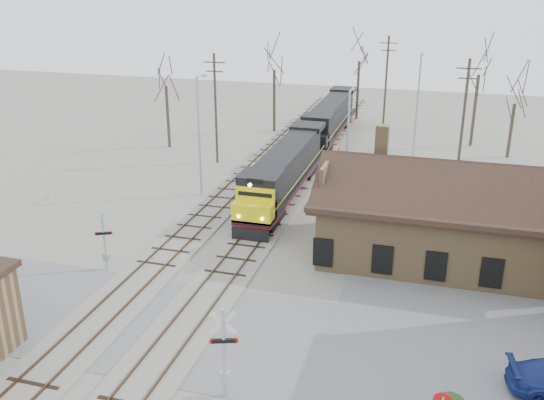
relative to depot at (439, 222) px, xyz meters
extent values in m
plane|color=gray|center=(-11.99, -12.00, -2.41)|extent=(140.00, 140.00, 0.00)
cube|color=slate|center=(-11.99, -12.00, -2.39)|extent=(60.00, 9.00, 0.03)
cube|color=gray|center=(-11.99, 3.00, -2.35)|extent=(3.40, 90.00, 0.12)
cube|color=#473323|center=(-12.71, 3.00, -2.24)|extent=(0.08, 90.00, 0.14)
cube|color=#473323|center=(-11.27, 3.00, -2.24)|extent=(0.08, 90.00, 0.14)
cube|color=gray|center=(-16.49, 3.00, -2.35)|extent=(3.40, 90.00, 0.12)
cube|color=#473323|center=(-17.21, 3.00, -2.24)|extent=(0.08, 90.00, 0.14)
cube|color=#473323|center=(-15.77, 3.00, -2.24)|extent=(0.08, 90.00, 0.14)
cube|color=#94734C|center=(0.01, 0.00, -0.41)|extent=(14.00, 8.00, 4.00)
cube|color=black|center=(0.01, 0.00, 1.69)|extent=(15.20, 9.20, 0.30)
cube|color=black|center=(0.01, -2.30, 2.69)|extent=(15.00, 4.71, 2.66)
cube|color=black|center=(0.01, 2.30, 2.69)|extent=(15.00, 4.71, 2.66)
cube|color=#94734C|center=(-3.99, 1.50, 4.39)|extent=(0.80, 0.80, 2.20)
cube|color=black|center=(-11.99, 2.17, -1.91)|extent=(2.27, 3.63, 0.91)
cube|color=black|center=(-11.99, 13.98, -1.91)|extent=(2.27, 3.63, 0.91)
cube|color=black|center=(-11.99, 8.07, -1.18)|extent=(2.72, 18.16, 0.32)
cube|color=maroon|center=(-11.99, 8.07, -1.38)|extent=(2.74, 18.16, 0.11)
cube|color=black|center=(-11.99, 9.21, 0.23)|extent=(2.36, 13.17, 2.54)
cube|color=black|center=(-11.99, 1.35, 0.23)|extent=(2.72, 2.54, 2.54)
cube|color=yellow|center=(-11.99, -0.19, -0.55)|extent=(2.72, 1.63, 1.27)
cube|color=black|center=(-11.99, -1.11, -1.91)|extent=(2.54, 0.25, 0.91)
cylinder|color=#FFF2CC|center=(-11.99, -1.03, 1.59)|extent=(0.25, 0.10, 0.25)
cube|color=black|center=(-11.99, 20.83, -1.91)|extent=(2.27, 3.63, 0.91)
cube|color=black|center=(-11.99, 32.64, -1.91)|extent=(2.27, 3.63, 0.91)
cube|color=black|center=(-11.99, 26.74, -1.18)|extent=(2.72, 18.16, 0.32)
cube|color=maroon|center=(-11.99, 26.74, -1.38)|extent=(2.74, 18.16, 0.11)
cube|color=black|center=(-11.99, 27.87, 0.23)|extent=(2.36, 13.17, 2.54)
cube|color=black|center=(-11.99, 20.02, 0.23)|extent=(2.72, 2.54, 2.54)
cube|color=black|center=(-11.99, 18.47, -0.55)|extent=(2.72, 1.63, 1.27)
cube|color=black|center=(-11.99, 17.56, -1.91)|extent=(2.54, 0.25, 0.91)
cylinder|color=#A5A8AD|center=(-8.18, -16.31, -0.30)|extent=(0.15, 0.15, 4.22)
cube|color=silver|center=(-8.18, -16.31, 1.18)|extent=(1.06, 0.40, 1.10)
cube|color=silver|center=(-8.18, -16.31, 1.18)|extent=(1.06, 0.40, 1.10)
cube|color=black|center=(-8.18, -16.31, 0.34)|extent=(0.95, 0.45, 0.16)
cylinder|color=#B20C0C|center=(-8.63, -16.46, 0.34)|extent=(0.27, 0.16, 0.25)
cylinder|color=#B20C0C|center=(-7.74, -16.15, 0.34)|extent=(0.27, 0.16, 0.25)
cube|color=#A5A8AD|center=(-8.18, -16.31, -1.46)|extent=(0.42, 0.32, 0.53)
cylinder|color=#A5A8AD|center=(-19.10, -7.29, -0.57)|extent=(0.13, 0.13, 3.67)
cube|color=silver|center=(-19.10, -7.29, 0.71)|extent=(0.89, 0.43, 0.96)
cube|color=silver|center=(-19.10, -7.29, 0.71)|extent=(0.89, 0.43, 0.96)
cube|color=black|center=(-19.10, -7.29, -0.02)|extent=(0.82, 0.47, 0.14)
cylinder|color=#B20C0C|center=(-18.73, -7.12, -0.02)|extent=(0.23, 0.16, 0.22)
cylinder|color=#B20C0C|center=(-19.48, -7.46, -0.02)|extent=(0.23, 0.16, 0.22)
cube|color=#A5A8AD|center=(-19.10, -7.29, -1.58)|extent=(0.37, 0.28, 0.46)
cylinder|color=#A5A8AD|center=(-18.55, 6.40, 2.35)|extent=(0.18, 0.18, 9.52)
cylinder|color=#A5A8AD|center=(-18.55, 7.30, 7.01)|extent=(0.12, 1.80, 0.12)
cube|color=#A5A8AD|center=(-18.55, 8.10, 6.91)|extent=(0.25, 0.50, 0.12)
cylinder|color=#A5A8AD|center=(-7.64, 11.28, 1.67)|extent=(0.18, 0.18, 8.16)
cylinder|color=#A5A8AD|center=(-7.64, 12.18, 5.65)|extent=(0.12, 1.80, 0.12)
cube|color=#A5A8AD|center=(-7.64, 12.98, 5.55)|extent=(0.25, 0.50, 0.12)
cylinder|color=#A5A8AD|center=(-2.87, 22.45, 2.49)|extent=(0.18, 0.18, 9.79)
cylinder|color=#A5A8AD|center=(-2.87, 23.35, 7.29)|extent=(0.12, 1.80, 0.12)
cube|color=#A5A8AD|center=(-2.87, 24.15, 7.19)|extent=(0.25, 0.50, 0.12)
cylinder|color=#382D23|center=(-20.49, 15.10, 2.65)|extent=(0.24, 0.24, 10.12)
cube|color=#382D23|center=(-20.49, 15.10, 6.91)|extent=(2.00, 0.10, 0.10)
cube|color=#382D23|center=(-20.49, 15.10, 6.11)|extent=(1.60, 0.10, 0.10)
cylinder|color=#382D23|center=(-6.93, 33.03, 2.76)|extent=(0.24, 0.24, 10.33)
cube|color=#382D23|center=(-6.93, 33.03, 7.12)|extent=(2.00, 0.10, 0.10)
cube|color=#382D23|center=(-6.93, 33.03, 6.32)|extent=(1.60, 0.10, 0.10)
cylinder|color=#382D23|center=(1.24, 15.96, 2.77)|extent=(0.24, 0.24, 10.35)
cube|color=#382D23|center=(1.24, 15.96, 7.14)|extent=(2.00, 0.10, 0.10)
cube|color=#382D23|center=(1.24, 15.96, 6.34)|extent=(1.60, 0.10, 0.10)
cylinder|color=#382D23|center=(-27.17, 18.86, 0.72)|extent=(0.32, 0.32, 6.26)
cylinder|color=#382D23|center=(-18.60, 28.10, 1.02)|extent=(0.32, 0.32, 6.85)
cylinder|color=#382D23|center=(-10.49, 36.16, 1.10)|extent=(0.32, 0.32, 7.01)
cylinder|color=#382D23|center=(2.61, 27.91, 1.24)|extent=(0.32, 0.32, 7.28)
cylinder|color=#382D23|center=(5.97, 24.47, 0.22)|extent=(0.32, 0.32, 5.25)
camera|label=1|loc=(-0.45, -36.10, 14.55)|focal=40.00mm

